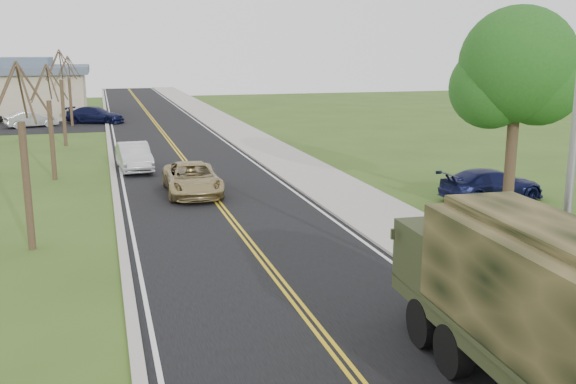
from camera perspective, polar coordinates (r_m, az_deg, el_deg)
name	(u,v)px	position (r m, az deg, el deg)	size (l,w,h in m)	color
ground	(340,359)	(14.11, 4.64, -14.55)	(160.00, 160.00, 0.00)	#344E1A
road	(162,132)	(52.30, -11.14, 5.30)	(8.00, 120.00, 0.01)	black
curb_right	(213,129)	(52.82, -6.64, 5.58)	(0.30, 120.00, 0.12)	#9E998E
sidewalk_right	(235,128)	(53.14, -4.77, 5.65)	(3.20, 120.00, 0.10)	#9E998E
curb_left	(108,133)	(52.10, -15.71, 5.09)	(0.30, 120.00, 0.10)	#9E998E
street_light	(570,146)	(14.80, 23.77, 3.77)	(1.65, 0.22, 8.00)	gray
leafy_tree	(517,74)	(26.73, 19.70, 9.87)	(4.83, 4.50, 8.10)	#38281C
bare_tree_a	(25,171)	(22.17, -22.30, 1.77)	(1.93, 2.26, 6.08)	#38281C
bare_tree_b	(51,131)	(34.03, -20.31, 5.14)	(1.83, 2.14, 5.73)	#38281C
bare_tree_c	(63,105)	(45.92, -19.38, 7.32)	(2.04, 2.39, 6.42)	#38281C
bare_tree_d	(70,96)	(57.89, -18.79, 8.09)	(1.88, 2.20, 5.91)	#38281C
military_truck	(528,293)	(12.90, 20.57, -8.40)	(2.75, 7.06, 3.46)	black
suv_champagne	(192,179)	(29.23, -8.52, 1.16)	(2.35, 5.09, 1.42)	#A08D5A
sedan_silver	(134,157)	(35.66, -13.52, 3.06)	(1.57, 4.50, 1.48)	silver
pickup_navy	(491,185)	(29.16, 17.64, 0.62)	(1.91, 4.69, 1.36)	#0F143A
lot_car_silver	(31,119)	(58.16, -21.86, 6.02)	(1.44, 4.14, 1.36)	silver
lot_car_navy	(95,115)	(59.47, -16.75, 6.56)	(2.06, 5.06, 1.47)	black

